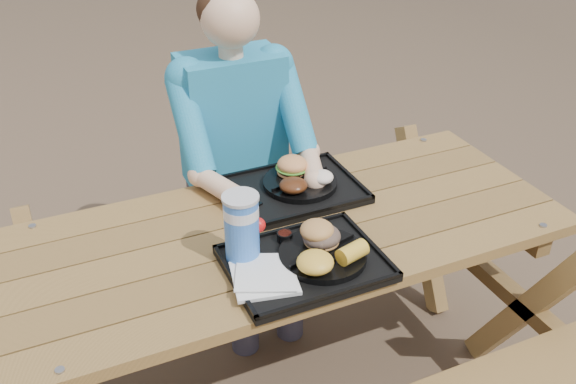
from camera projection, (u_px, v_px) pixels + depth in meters
name	position (u px, v px, depth m)	size (l,w,h in m)	color
picnic_table	(288.00, 315.00, 2.25)	(1.80, 1.49, 0.75)	#999999
tray_near	(305.00, 264.00, 1.87)	(0.45, 0.35, 0.02)	black
tray_far	(293.00, 191.00, 2.23)	(0.45, 0.35, 0.02)	black
plate_near	(323.00, 255.00, 1.88)	(0.26, 0.26, 0.02)	black
plate_far	(300.00, 183.00, 2.24)	(0.26, 0.26, 0.02)	black
napkin_stack	(264.00, 277.00, 1.79)	(0.18, 0.18, 0.02)	white
soda_cup	(242.00, 229.00, 1.83)	(0.10, 0.10, 0.20)	blue
condiment_bbq	(285.00, 237.00, 1.95)	(0.05, 0.05, 0.03)	black
condiment_mustard	(309.00, 231.00, 1.98)	(0.04, 0.04, 0.03)	gold
sandwich	(322.00, 227.00, 1.89)	(0.11, 0.11, 0.11)	#C08243
mac_cheese	(315.00, 262.00, 1.79)	(0.11, 0.11, 0.05)	yellow
corn_cob	(352.00, 252.00, 1.83)	(0.09, 0.09, 0.05)	yellow
cutlery_far	(243.00, 196.00, 2.17)	(0.03, 0.16, 0.01)	black
burger	(292.00, 161.00, 2.25)	(0.11, 0.11, 0.10)	#DE8C4E
baked_beans	(293.00, 185.00, 2.16)	(0.10, 0.10, 0.04)	#4C230F
potato_salad	(322.00, 177.00, 2.21)	(0.08, 0.08, 0.04)	white
diner	(237.00, 174.00, 2.57)	(0.48, 0.84, 1.28)	#1CC6BF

